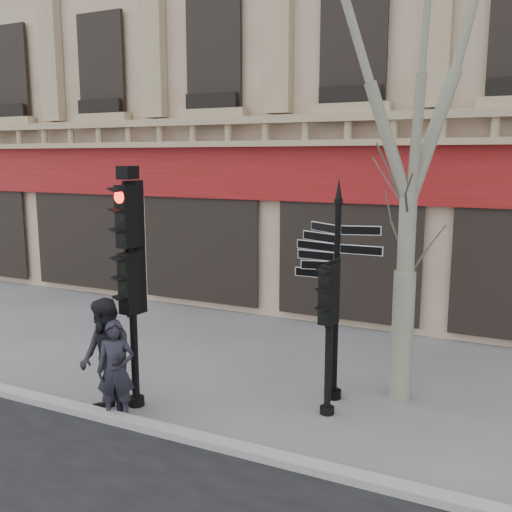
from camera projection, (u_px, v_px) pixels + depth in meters
The scene contains 9 objects.
ground at pixel (257, 408), 9.19m from camera, with size 80.00×80.00×0.00m, color #5B5B5F.
kerb at pixel (213, 443), 7.93m from camera, with size 80.00×0.25×0.12m, color #97958F.
building at pixel (421, 3), 18.73m from camera, with size 28.00×15.52×18.00m.
fingerpost at pixel (337, 254), 9.13m from camera, with size 1.76×1.76×3.66m.
traffic_signal_main at pixel (131, 258), 8.86m from camera, with size 0.46×0.35×3.85m.
traffic_signal_secondary at pixel (329, 311), 8.69m from camera, with size 0.44×0.35×2.39m.
plane_tree at pixel (416, 29), 8.54m from camera, with size 3.15×3.15×8.38m.
pedestrian_a at pixel (116, 371), 8.65m from camera, with size 0.57×0.38×1.58m, color black.
pedestrian_b at pixel (106, 359), 8.70m from camera, with size 0.91×0.71×1.88m, color black.
Camera 1 is at (3.73, -7.78, 3.99)m, focal length 40.00 mm.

